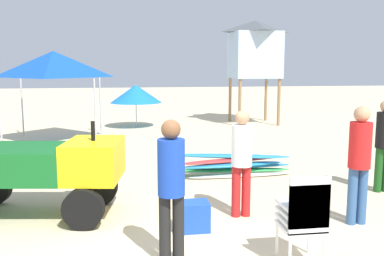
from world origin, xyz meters
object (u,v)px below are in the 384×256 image
lifeguard_near_left (242,156)px  beach_umbrella_left (136,94)px  popup_canopy (54,64)px  utility_cart (42,167)px  lifeguard_far_right (384,139)px  cooler_box (192,216)px  lifeguard_tower (255,49)px  surfboard_pile (234,165)px  lifeguard_near_center (171,182)px  stacked_plastic_chairs (305,212)px  lifeguard_near_right (359,157)px

lifeguard_near_left → beach_umbrella_left: bearing=97.8°
popup_canopy → beach_umbrella_left: (2.50, 2.74, -1.09)m
utility_cart → lifeguard_near_left: size_ratio=1.62×
lifeguard_far_right → cooler_box: bearing=-160.6°
lifeguard_far_right → cooler_box: (-3.79, -1.33, -0.78)m
lifeguard_tower → surfboard_pile: bearing=-109.6°
surfboard_pile → popup_canopy: popup_canopy is taller
lifeguard_tower → cooler_box: (-4.18, -10.83, -2.75)m
cooler_box → surfboard_pile: bearing=64.8°
utility_cart → lifeguard_near_center: bearing=-46.5°
stacked_plastic_chairs → utility_cart: bearing=146.4°
lifeguard_near_right → cooler_box: bearing=177.3°
popup_canopy → cooler_box: 8.54m
lifeguard_near_right → beach_umbrella_left: size_ratio=0.91×
beach_umbrella_left → lifeguard_tower: bearing=4.9°
surfboard_pile → lifeguard_tower: size_ratio=0.64×
surfboard_pile → lifeguard_near_left: lifeguard_near_left is taller
lifeguard_near_left → lifeguard_far_right: lifeguard_far_right is taller
stacked_plastic_chairs → lifeguard_near_right: size_ratio=0.63×
stacked_plastic_chairs → surfboard_pile: (0.20, 4.10, -0.41)m
lifeguard_far_right → beach_umbrella_left: (-4.32, 9.10, 0.29)m
stacked_plastic_chairs → lifeguard_near_left: bearing=99.2°
beach_umbrella_left → utility_cart: bearing=-100.0°
lifeguard_near_right → beach_umbrella_left: bearing=105.8°
lifeguard_near_left → lifeguard_near_right: (1.61, -0.58, 0.06)m
popup_canopy → lifeguard_near_left: bearing=-61.8°
stacked_plastic_chairs → lifeguard_near_right: bearing=41.0°
lifeguard_near_left → popup_canopy: size_ratio=0.60×
lifeguard_near_right → lifeguard_tower: 11.25m
lifeguard_near_center → stacked_plastic_chairs: bearing=-11.4°
popup_canopy → lifeguard_tower: bearing=23.5°
popup_canopy → cooler_box: (3.03, -7.69, -2.16)m
stacked_plastic_chairs → beach_umbrella_left: size_ratio=0.57×
popup_canopy → lifeguard_tower: (7.22, 3.14, 0.59)m
stacked_plastic_chairs → popup_canopy: bearing=114.9°
lifeguard_near_center → lifeguard_tower: lifeguard_tower is taller
surfboard_pile → beach_umbrella_left: bearing=103.7°
stacked_plastic_chairs → lifeguard_near_left: lifeguard_near_left is taller
surfboard_pile → lifeguard_near_center: 4.23m
beach_umbrella_left → lifeguard_near_right: bearing=-74.2°
lifeguard_near_left → cooler_box: lifeguard_near_left is taller
lifeguard_far_right → lifeguard_tower: size_ratio=0.42×
lifeguard_far_right → cooler_box: size_ratio=3.57×
lifeguard_near_right → cooler_box: size_ratio=3.66×
stacked_plastic_chairs → lifeguard_near_center: bearing=168.6°
lifeguard_tower → stacked_plastic_chairs: bearing=-104.2°
surfboard_pile → lifeguard_near_center: (-1.72, -3.79, 0.75)m
surfboard_pile → lifeguard_tower: bearing=70.4°
surfboard_pile → lifeguard_near_center: bearing=-114.5°
surfboard_pile → lifeguard_near_left: bearing=-101.6°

